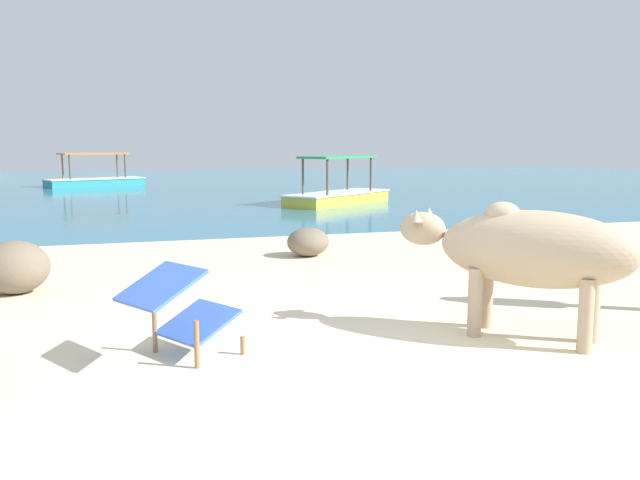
{
  "coord_description": "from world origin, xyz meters",
  "views": [
    {
      "loc": [
        -1.65,
        -3.8,
        1.57
      ],
      "look_at": [
        0.44,
        3.0,
        0.55
      ],
      "focal_mm": 36.76,
      "sensor_mm": 36.0,
      "label": 1
    }
  ],
  "objects": [
    {
      "name": "sand_beach",
      "position": [
        0.0,
        0.0,
        0.02
      ],
      "size": [
        18.0,
        14.0,
        0.04
      ],
      "primitive_type": "cube",
      "color": "beige",
      "rests_on": "ground"
    },
    {
      "name": "water_surface",
      "position": [
        0.0,
        22.0,
        0.0
      ],
      "size": [
        60.0,
        36.0,
        0.03
      ],
      "primitive_type": "cube",
      "color": "teal",
      "rests_on": "ground"
    },
    {
      "name": "cow",
      "position": [
        1.43,
        0.6,
        0.76
      ],
      "size": [
        1.59,
        1.7,
        1.09
      ],
      "rotation": [
        0.0,
        0.0,
        2.31
      ],
      "color": "tan",
      "rests_on": "sand_beach"
    },
    {
      "name": "deck_chair_near",
      "position": [
        -1.26,
        0.9,
        0.42
      ],
      "size": [
        0.93,
        0.84,
        0.68
      ],
      "rotation": [
        0.0,
        0.0,
        0.52
      ],
      "color": "olive",
      "rests_on": "sand_beach"
    },
    {
      "name": "shore_rock_medium",
      "position": [
        0.86,
        4.93,
        0.24
      ],
      "size": [
        0.84,
        0.82,
        0.4
      ],
      "primitive_type": "ellipsoid",
      "rotation": [
        0.0,
        0.0,
        0.61
      ],
      "color": "#756651",
      "rests_on": "sand_beach"
    },
    {
      "name": "shore_rock_small",
      "position": [
        -2.73,
        3.55,
        0.32
      ],
      "size": [
        0.81,
        0.74,
        0.56
      ],
      "primitive_type": "ellipsoid",
      "rotation": [
        0.0,
        0.0,
        0.19
      ],
      "color": "#756651",
      "rests_on": "sand_beach"
    },
    {
      "name": "shore_rock_flat",
      "position": [
        4.39,
        4.29,
        0.26
      ],
      "size": [
        0.7,
        0.69,
        0.43
      ],
      "primitive_type": "ellipsoid",
      "rotation": [
        0.0,
        0.0,
        2.4
      ],
      "color": "brown",
      "rests_on": "sand_beach"
    },
    {
      "name": "boat_teal",
      "position": [
        -2.54,
        23.12,
        0.29
      ],
      "size": [
        3.83,
        2.49,
        1.29
      ],
      "rotation": [
        0.0,
        0.0,
        0.4
      ],
      "color": "teal",
      "rests_on": "water_surface"
    },
    {
      "name": "boat_yellow",
      "position": [
        4.02,
        13.01,
        0.29
      ],
      "size": [
        3.61,
        3.17,
        1.29
      ],
      "rotation": [
        0.0,
        0.0,
        0.66
      ],
      "color": "gold",
      "rests_on": "water_surface"
    }
  ]
}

